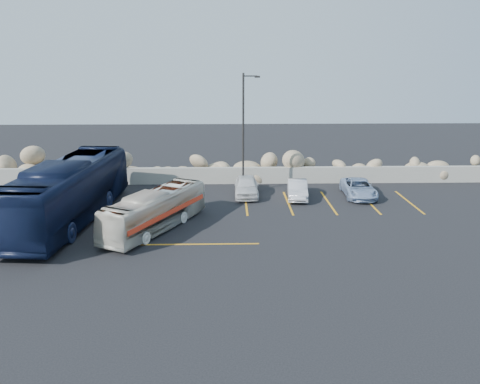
{
  "coord_description": "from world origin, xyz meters",
  "views": [
    {
      "loc": [
        1.5,
        -21.42,
        8.84
      ],
      "look_at": [
        2.15,
        4.0,
        1.6
      ],
      "focal_mm": 35.0,
      "sensor_mm": 36.0,
      "label": 1
    }
  ],
  "objects_px": {
    "tour_coach": "(69,191)",
    "car_b": "(297,189)",
    "lamppost": "(244,130)",
    "car_a": "(246,186)",
    "car_d": "(359,188)",
    "vintage_bus": "(155,210)"
  },
  "relations": [
    {
      "from": "lamppost",
      "to": "car_b",
      "type": "bearing_deg",
      "value": -21.39
    },
    {
      "from": "car_b",
      "to": "car_d",
      "type": "height_order",
      "value": "car_b"
    },
    {
      "from": "car_d",
      "to": "car_b",
      "type": "bearing_deg",
      "value": -174.09
    },
    {
      "from": "car_d",
      "to": "car_a",
      "type": "bearing_deg",
      "value": 179.85
    },
    {
      "from": "lamppost",
      "to": "car_b",
      "type": "relative_size",
      "value": 2.25
    },
    {
      "from": "tour_coach",
      "to": "car_b",
      "type": "distance_m",
      "value": 14.14
    },
    {
      "from": "vintage_bus",
      "to": "tour_coach",
      "type": "relative_size",
      "value": 0.61
    },
    {
      "from": "tour_coach",
      "to": "car_a",
      "type": "bearing_deg",
      "value": 30.33
    },
    {
      "from": "car_a",
      "to": "car_d",
      "type": "distance_m",
      "value": 7.48
    },
    {
      "from": "vintage_bus",
      "to": "car_d",
      "type": "height_order",
      "value": "vintage_bus"
    },
    {
      "from": "car_a",
      "to": "car_d",
      "type": "bearing_deg",
      "value": -2.23
    },
    {
      "from": "car_b",
      "to": "vintage_bus",
      "type": "bearing_deg",
      "value": -140.32
    },
    {
      "from": "tour_coach",
      "to": "car_a",
      "type": "xyz_separation_m",
      "value": [
        10.11,
        4.81,
        -1.07
      ]
    },
    {
      "from": "vintage_bus",
      "to": "tour_coach",
      "type": "distance_m",
      "value": 5.27
    },
    {
      "from": "car_d",
      "to": "lamppost",
      "type": "bearing_deg",
      "value": 174.36
    },
    {
      "from": "lamppost",
      "to": "car_a",
      "type": "height_order",
      "value": "lamppost"
    },
    {
      "from": "tour_coach",
      "to": "car_d",
      "type": "height_order",
      "value": "tour_coach"
    },
    {
      "from": "tour_coach",
      "to": "car_d",
      "type": "distance_m",
      "value": 18.16
    },
    {
      "from": "car_b",
      "to": "car_d",
      "type": "bearing_deg",
      "value": 8.58
    },
    {
      "from": "vintage_bus",
      "to": "car_a",
      "type": "distance_m",
      "value": 8.15
    },
    {
      "from": "lamppost",
      "to": "tour_coach",
      "type": "xyz_separation_m",
      "value": [
        -9.97,
        -5.55,
        -2.57
      ]
    },
    {
      "from": "vintage_bus",
      "to": "car_b",
      "type": "height_order",
      "value": "vintage_bus"
    }
  ]
}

